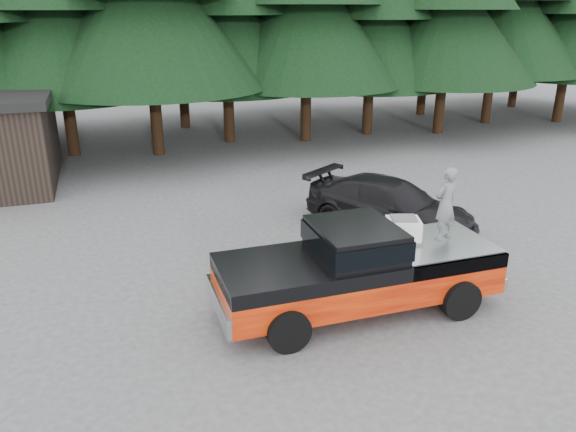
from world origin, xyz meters
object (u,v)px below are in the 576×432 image
object	(u,v)px
parked_car	(390,206)
air_compressor	(403,231)
pickup_truck	(358,281)
man_on_bed	(446,204)

from	to	relation	value
parked_car	air_compressor	bearing A→B (deg)	-148.09
pickup_truck	man_on_bed	xyz separation A→B (m)	(2.01, 0.08, 1.46)
pickup_truck	man_on_bed	bearing A→B (deg)	2.27
air_compressor	man_on_bed	distance (m)	1.06
pickup_truck	parked_car	distance (m)	4.76
pickup_truck	air_compressor	distance (m)	1.46
air_compressor	man_on_bed	bearing A→B (deg)	7.53
pickup_truck	air_compressor	world-z (taller)	air_compressor
air_compressor	pickup_truck	bearing A→B (deg)	-150.59
pickup_truck	air_compressor	xyz separation A→B (m)	(1.13, 0.24, 0.90)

